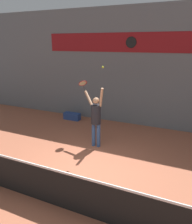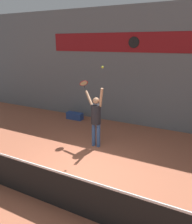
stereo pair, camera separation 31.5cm
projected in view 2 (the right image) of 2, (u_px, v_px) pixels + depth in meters
name	position (u px, v px, depth m)	size (l,w,h in m)	color
ground_plane	(76.00, 179.00, 5.95)	(18.00, 18.00, 0.00)	#9E563D
back_wall	(134.00, 68.00, 9.28)	(18.00, 0.10, 5.00)	slate
sponsor_banner	(135.00, 42.00, 8.91)	(7.95, 0.02, 0.79)	maroon
scoreboard_clock	(134.00, 42.00, 8.91)	(0.46, 0.04, 0.46)	black
court_net	(50.00, 186.00, 4.86)	(8.60, 0.07, 1.06)	#333333
tennis_player	(96.00, 117.00, 7.52)	(0.94, 0.56, 2.15)	#2D4C7F
tennis_racket	(84.00, 84.00, 7.94)	(0.40, 0.39, 0.38)	black
tennis_ball	(102.00, 67.00, 6.78)	(0.07, 0.07, 0.07)	#CCDB2D
equipment_bag	(75.00, 116.00, 10.54)	(0.80, 0.32, 0.33)	navy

